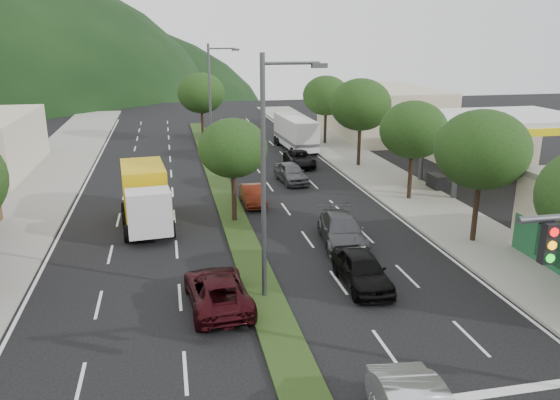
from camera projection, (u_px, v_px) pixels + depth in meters
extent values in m
cube|color=gray|center=(387.00, 180.00, 41.38)|extent=(5.00, 90.00, 0.15)
cube|color=gray|center=(28.00, 200.00, 36.40)|extent=(6.00, 90.00, 0.15)
cube|color=#203513|center=(218.00, 179.00, 41.75)|extent=(1.60, 56.00, 0.12)
cube|color=black|center=(548.00, 243.00, 13.39)|extent=(0.35, 0.25, 1.05)
cube|color=silver|center=(494.00, 118.00, 38.42)|extent=(12.00, 8.00, 0.50)
cube|color=yellow|center=(493.00, 123.00, 38.52)|extent=(12.20, 8.20, 0.50)
cylinder|color=#47494C|center=(456.00, 166.00, 36.07)|extent=(0.36, 0.36, 4.60)
cylinder|color=#47494C|center=(422.00, 151.00, 40.76)|extent=(0.36, 0.36, 4.60)
cylinder|color=#47494C|center=(518.00, 147.00, 42.32)|extent=(0.36, 0.36, 4.60)
cube|color=black|center=(436.00, 182.00, 38.92)|extent=(0.80, 1.60, 1.10)
cube|color=black|center=(535.00, 177.00, 40.49)|extent=(0.80, 1.60, 1.10)
cube|color=beige|center=(381.00, 112.00, 59.83)|extent=(10.00, 16.00, 5.20)
cylinder|color=black|center=(476.00, 206.00, 28.53)|extent=(0.28, 0.28, 3.81)
ellipsoid|color=black|center=(482.00, 150.00, 27.67)|extent=(4.80, 4.80, 4.08)
cylinder|color=black|center=(410.00, 172.00, 36.06)|extent=(0.28, 0.28, 3.58)
ellipsoid|color=black|center=(413.00, 130.00, 35.25)|extent=(4.40, 4.40, 3.74)
cylinder|color=black|center=(359.00, 142.00, 45.38)|extent=(0.28, 0.28, 3.92)
ellipsoid|color=black|center=(361.00, 105.00, 44.49)|extent=(5.00, 5.00, 4.25)
cylinder|color=black|center=(325.00, 125.00, 54.79)|extent=(0.28, 0.28, 3.70)
ellipsoid|color=black|center=(326.00, 96.00, 53.95)|extent=(4.60, 4.60, 3.91)
cylinder|color=black|center=(234.00, 192.00, 31.88)|extent=(0.28, 0.28, 3.36)
ellipsoid|color=black|center=(233.00, 148.00, 31.12)|extent=(4.00, 4.00, 3.40)
cylinder|color=black|center=(202.00, 122.00, 56.18)|extent=(0.28, 0.28, 3.81)
ellipsoid|color=black|center=(201.00, 93.00, 55.32)|extent=(4.80, 4.80, 4.08)
cylinder|color=#47494C|center=(263.00, 183.00, 21.58)|extent=(0.20, 0.20, 10.00)
cylinder|color=#47494C|center=(291.00, 63.00, 20.47)|extent=(2.20, 0.12, 0.12)
cube|color=#47494C|center=(319.00, 66.00, 20.71)|extent=(0.60, 0.25, 0.18)
cylinder|color=#47494C|center=(210.00, 106.00, 45.01)|extent=(0.20, 0.20, 10.00)
cylinder|color=#47494C|center=(222.00, 48.00, 43.90)|extent=(2.20, 0.12, 0.12)
cube|color=#47494C|center=(235.00, 50.00, 44.14)|extent=(0.60, 0.25, 0.18)
imported|color=black|center=(217.00, 290.00, 22.09)|extent=(2.67, 5.21, 1.41)
imported|color=black|center=(362.00, 270.00, 23.90)|extent=(1.80, 4.44, 1.51)
imported|color=#414246|center=(342.00, 230.00, 28.72)|extent=(2.81, 5.46, 1.52)
imported|color=#561B0E|center=(253.00, 195.00, 35.51)|extent=(1.33, 3.80, 1.25)
imported|color=black|center=(300.00, 159.00, 45.97)|extent=(2.24, 4.69, 1.29)
imported|color=#525358|center=(291.00, 173.00, 40.89)|extent=(2.14, 4.49, 1.48)
cube|color=silver|center=(149.00, 213.00, 28.69)|extent=(2.41, 1.87, 2.39)
cube|color=gold|center=(144.00, 192.00, 32.18)|extent=(2.78, 4.57, 3.22)
cube|color=black|center=(147.00, 217.00, 31.79)|extent=(2.63, 6.19, 0.31)
cylinder|color=black|center=(172.00, 229.00, 29.77)|extent=(0.40, 0.96, 0.94)
cylinder|color=black|center=(127.00, 233.00, 29.10)|extent=(0.40, 0.96, 0.94)
cylinder|color=black|center=(168.00, 216.00, 31.84)|extent=(0.40, 0.96, 0.94)
cylinder|color=black|center=(126.00, 220.00, 31.17)|extent=(0.40, 0.96, 0.94)
cylinder|color=black|center=(165.00, 206.00, 33.73)|extent=(0.40, 0.96, 0.94)
cylinder|color=black|center=(125.00, 210.00, 33.05)|extent=(0.40, 0.96, 0.94)
cube|color=silver|center=(295.00, 131.00, 52.45)|extent=(2.65, 8.22, 2.71)
cube|color=#5A595E|center=(295.00, 138.00, 52.65)|extent=(2.71, 8.23, 0.32)
cylinder|color=black|center=(276.00, 140.00, 55.58)|extent=(0.35, 0.83, 0.81)
cylinder|color=black|center=(297.00, 139.00, 56.12)|extent=(0.35, 0.83, 0.81)
cylinder|color=black|center=(278.00, 142.00, 54.68)|extent=(0.35, 0.83, 0.81)
cylinder|color=black|center=(300.00, 140.00, 55.22)|extent=(0.35, 0.83, 0.81)
cylinder|color=black|center=(292.00, 152.00, 49.86)|extent=(0.35, 0.83, 0.81)
cylinder|color=black|center=(316.00, 151.00, 50.40)|extent=(0.35, 0.83, 0.81)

